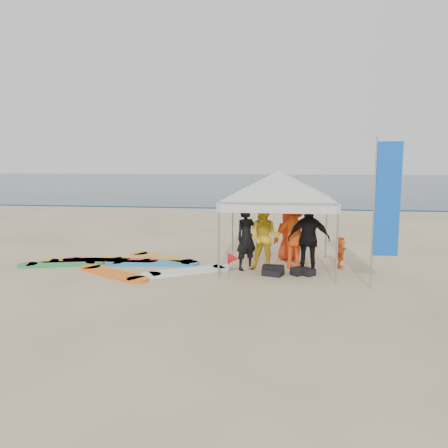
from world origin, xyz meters
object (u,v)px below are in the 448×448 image
Objects in this scene: person_yellow at (265,238)px; person_orange_b at (288,235)px; feather_flag at (386,201)px; person_seated at (340,252)px; canopy_tent at (279,171)px; person_orange_a at (295,234)px; marker_pennant at (233,258)px; person_black_b at (309,239)px; surfboard_spread at (125,264)px; person_black_a at (247,238)px.

person_yellow is 1.50m from person_orange_b.
person_yellow is 0.52× the size of feather_flag.
person_orange_b is 1.78× the size of person_seated.
person_orange_b is at bearing 73.02° from canopy_tent.
person_orange_b is at bearing -62.25° from person_orange_a.
canopy_tent is 6.43× the size of marker_pennant.
person_orange_a reaches higher than person_orange_b.
surfboard_spread is (-5.15, 0.25, -0.90)m from person_black_b.
marker_pennant is (-0.26, -0.87, -0.38)m from person_black_a.
surfboard_spread is (-6.07, -0.56, -0.40)m from person_seated.
person_orange_b is (1.13, 1.35, -0.09)m from person_black_a.
person_yellow reaches higher than person_seated.
feather_flag reaches higher than person_black_b.
person_yellow is 1.19m from person_black_b.
person_black_b is 2.07m from marker_pennant.
person_orange_a reaches higher than person_black_b.
person_orange_a reaches higher than person_seated.
surfboard_spread is (-3.24, 0.89, -0.46)m from marker_pennant.
person_orange_a is at bearing 38.80° from marker_pennant.
feather_flag is at bearing -147.52° from person_seated.
feather_flag reaches higher than person_seated.
canopy_tent is at bearing 108.67° from person_seated.
person_yellow is 1.87m from canopy_tent.
person_seated is at bearing -26.64° from person_black_a.
person_seated is at bearing 109.42° from feather_flag.
person_black_b reaches higher than person_black_a.
person_seated is 0.15× the size of surfboard_spread.
feather_flag is (3.29, -1.44, 1.18)m from person_black_a.
person_orange_a is 0.56× the size of feather_flag.
surfboard_spread is (-4.33, -0.39, -2.66)m from canopy_tent.
marker_pennant is at bearing -130.73° from canopy_tent.
person_orange_b is at bearing 16.04° from surfboard_spread.
person_yellow is 0.97× the size of person_black_b.
person_orange_a reaches higher than person_black_a.
marker_pennant is 3.39m from surfboard_spread.
person_yellow is 3.35m from feather_flag.
feather_flag reaches higher than surfboard_spread.
person_seated is 3.18m from marker_pennant.
canopy_tent is 0.71× the size of surfboard_spread.
person_black_a is at bearing 73.48° from marker_pennant.
person_black_a is 2.68m from person_seated.
person_orange_b is at bearing 71.60° from person_yellow.
canopy_tent is at bearing 49.27° from marker_pennant.
surfboard_spread is (-3.49, 0.02, -0.84)m from person_black_a.
person_black_a is 0.90× the size of person_orange_a.
marker_pennant is at bearing 55.65° from person_orange_a.
person_black_a is 0.50× the size of feather_flag.
person_seated is 2.68m from feather_flag.
canopy_tent is 2.77m from marker_pennant.
canopy_tent is at bearing 86.99° from person_orange_b.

